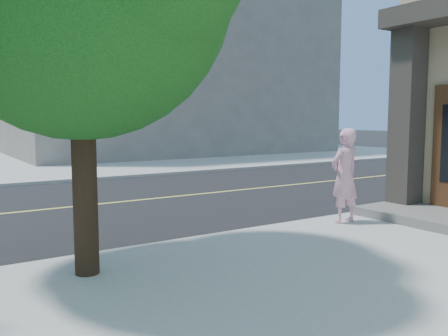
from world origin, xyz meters
TOP-DOWN VIEW (x-y plane):
  - sidewalk_ne at (13.50, 21.50)m, footprint 29.00×25.00m
  - filler_ne at (14.00, 22.00)m, footprint 18.00×16.00m
  - man_on_phone at (7.69, -0.62)m, footprint 0.68×0.46m

SIDE VIEW (x-z plane):
  - sidewalk_ne at x=13.50m, z-range 0.00..0.12m
  - man_on_phone at x=7.69m, z-range 0.12..1.95m
  - filler_ne at x=14.00m, z-range 0.12..14.12m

